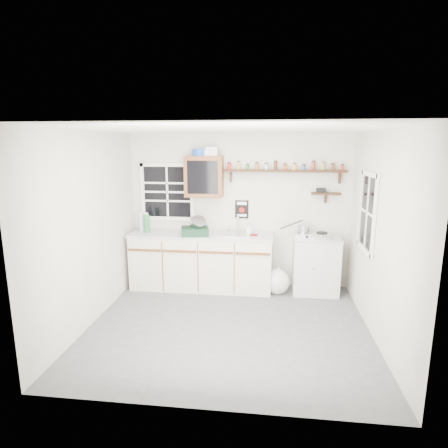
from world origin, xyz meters
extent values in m
cube|color=#49494B|center=(0.00, 0.00, -0.01)|extent=(3.60, 3.20, 0.02)
cube|color=white|center=(0.00, 0.00, 2.51)|extent=(3.60, 3.20, 0.02)
cube|color=#BAB6A7|center=(-1.81, 0.00, 1.25)|extent=(0.02, 3.20, 2.50)
cube|color=#BAB6A7|center=(1.81, 0.00, 1.25)|extent=(0.02, 3.20, 2.50)
cube|color=#BAB6A7|center=(0.00, 1.61, 1.25)|extent=(3.60, 0.02, 2.50)
cube|color=#BAB6A7|center=(0.00, -1.61, 1.25)|extent=(3.60, 0.02, 2.50)
cube|color=beige|center=(-0.58, 1.30, 0.44)|extent=(2.27, 0.60, 0.88)
cube|color=#A5A8AD|center=(-0.58, 1.30, 0.90)|extent=(2.31, 0.62, 0.04)
cube|color=brown|center=(-1.44, 0.99, 0.70)|extent=(0.53, 0.02, 0.03)
cube|color=brown|center=(-0.87, 0.99, 0.70)|extent=(0.53, 0.02, 0.03)
cube|color=brown|center=(-0.30, 0.99, 0.70)|extent=(0.53, 0.02, 0.03)
cube|color=brown|center=(0.27, 0.99, 0.70)|extent=(0.53, 0.02, 0.03)
cube|color=#B3B3AD|center=(1.25, 1.33, 0.44)|extent=(0.70, 0.55, 0.88)
cube|color=#A5A8AD|center=(1.25, 1.33, 0.90)|extent=(0.73, 0.57, 0.03)
cube|color=#B0AFB4|center=(-0.05, 1.30, 0.93)|extent=(0.52, 0.44, 0.03)
cylinder|color=#B0AFB4|center=(0.00, 1.46, 1.06)|extent=(0.02, 0.02, 0.28)
cylinder|color=#B0AFB4|center=(0.00, 1.40, 1.19)|extent=(0.02, 0.14, 0.02)
cube|color=#5C3417|center=(-0.55, 1.45, 1.82)|extent=(0.60, 0.30, 0.65)
cube|color=black|center=(-0.55, 1.29, 1.82)|extent=(0.48, 0.02, 0.52)
cylinder|color=#1A44AA|center=(-0.62, 1.45, 2.21)|extent=(0.24, 0.24, 0.11)
cube|color=silver|center=(-0.42, 1.45, 2.22)|extent=(0.18, 0.15, 0.14)
cylinder|color=silver|center=(-0.49, 1.40, 2.20)|extent=(0.12, 0.12, 0.10)
cube|color=black|center=(0.73, 1.51, 1.92)|extent=(1.91, 0.18, 0.04)
cube|color=black|center=(-0.13, 1.55, 1.82)|extent=(0.03, 0.10, 0.18)
cube|color=black|center=(1.58, 1.55, 1.82)|extent=(0.03, 0.10, 0.18)
cylinder|color=red|center=(-0.15, 1.51, 1.98)|extent=(0.06, 0.06, 0.09)
cylinder|color=black|center=(-0.15, 1.51, 2.04)|extent=(0.05, 0.05, 0.02)
cylinder|color=gold|center=(0.00, 1.51, 2.00)|extent=(0.04, 0.04, 0.12)
cylinder|color=black|center=(0.00, 1.51, 2.06)|extent=(0.04, 0.04, 0.02)
cylinder|color=#267226|center=(0.14, 1.51, 1.97)|extent=(0.05, 0.05, 0.07)
cylinder|color=black|center=(0.14, 1.51, 2.02)|extent=(0.04, 0.04, 0.02)
cylinder|color=#99591E|center=(0.29, 1.51, 1.99)|extent=(0.06, 0.06, 0.10)
cylinder|color=black|center=(0.29, 1.51, 2.05)|extent=(0.05, 0.05, 0.02)
cylinder|color=silver|center=(0.43, 1.51, 1.98)|extent=(0.05, 0.05, 0.09)
cylinder|color=black|center=(0.43, 1.51, 2.03)|extent=(0.05, 0.05, 0.02)
cylinder|color=#4C2614|center=(0.58, 1.51, 2.00)|extent=(0.06, 0.06, 0.13)
cylinder|color=black|center=(0.58, 1.51, 2.07)|extent=(0.05, 0.05, 0.02)
cylinder|color=#B24C19|center=(0.73, 1.51, 1.98)|extent=(0.06, 0.06, 0.08)
cylinder|color=black|center=(0.73, 1.51, 2.03)|extent=(0.05, 0.05, 0.02)
cylinder|color=gold|center=(0.87, 1.51, 1.98)|extent=(0.06, 0.06, 0.09)
cylinder|color=black|center=(0.87, 1.51, 2.03)|extent=(0.05, 0.05, 0.02)
cylinder|color=#334C8C|center=(1.02, 1.51, 1.97)|extent=(0.05, 0.05, 0.07)
cylinder|color=black|center=(1.02, 1.51, 2.02)|extent=(0.05, 0.05, 0.02)
cylinder|color=maroon|center=(1.16, 1.51, 2.00)|extent=(0.06, 0.06, 0.13)
cylinder|color=black|center=(1.16, 1.51, 2.07)|extent=(0.05, 0.05, 0.02)
cylinder|color=#BF8C3F|center=(1.31, 1.51, 1.99)|extent=(0.05, 0.05, 0.11)
cylinder|color=black|center=(1.31, 1.51, 2.06)|extent=(0.04, 0.04, 0.02)
cylinder|color=brown|center=(1.45, 1.51, 1.98)|extent=(0.06, 0.06, 0.09)
cylinder|color=black|center=(1.45, 1.51, 2.04)|extent=(0.05, 0.05, 0.02)
cylinder|color=red|center=(1.60, 1.51, 1.98)|extent=(0.05, 0.05, 0.08)
cylinder|color=black|center=(1.60, 1.51, 2.03)|extent=(0.04, 0.04, 0.02)
cube|color=black|center=(1.38, 1.52, 1.57)|extent=(0.45, 0.15, 0.03)
cube|color=black|center=(1.38, 1.56, 1.49)|extent=(0.03, 0.08, 0.14)
cube|color=black|center=(1.30, 1.52, 1.62)|extent=(0.14, 0.10, 0.07)
cube|color=black|center=(0.05, 1.59, 1.28)|extent=(0.22, 0.01, 0.30)
cube|color=white|center=(0.05, 1.58, 1.38)|extent=(0.16, 0.00, 0.05)
cylinder|color=#A50C0C|center=(0.05, 1.58, 1.27)|extent=(0.09, 0.01, 0.09)
cube|color=white|center=(0.05, 1.58, 1.18)|extent=(0.16, 0.00, 0.04)
cube|color=black|center=(-1.20, 1.59, 1.55)|extent=(0.85, 0.02, 0.90)
cube|color=white|center=(-1.20, 1.59, 1.55)|extent=(0.93, 0.03, 0.98)
cube|color=black|center=(1.79, 0.55, 1.45)|extent=(0.02, 0.70, 1.00)
cube|color=white|center=(1.79, 0.55, 1.45)|extent=(0.03, 0.78, 1.08)
cylinder|color=#AABDC7|center=(-1.59, 1.34, 1.07)|extent=(0.08, 0.08, 0.31)
cylinder|color=silver|center=(-1.59, 1.34, 1.24)|extent=(0.04, 0.04, 0.03)
cylinder|color=#277640|center=(-1.48, 1.28, 1.07)|extent=(0.09, 0.09, 0.29)
cylinder|color=silver|center=(-1.48, 1.28, 1.23)|extent=(0.05, 0.05, 0.03)
cube|color=black|center=(-0.66, 1.18, 0.98)|extent=(0.48, 0.40, 0.13)
cylinder|color=#B0AFB4|center=(-0.61, 1.18, 1.11)|extent=(0.34, 0.35, 0.25)
imported|color=silver|center=(0.18, 1.36, 1.01)|extent=(0.09, 0.09, 0.18)
cube|color=maroon|center=(0.25, 1.27, 0.93)|extent=(0.16, 0.15, 0.02)
cube|color=#B0AFB4|center=(1.18, 1.31, 0.95)|extent=(0.60, 0.37, 0.07)
cylinder|color=black|center=(1.04, 1.31, 0.99)|extent=(0.17, 0.17, 0.01)
cylinder|color=black|center=(1.32, 1.31, 0.99)|extent=(0.17, 0.17, 0.01)
cylinder|color=#B0AFB4|center=(1.04, 1.31, 1.04)|extent=(0.18, 0.18, 0.11)
cylinder|color=black|center=(0.86, 1.40, 1.08)|extent=(0.35, 0.11, 0.18)
ellipsoid|color=silver|center=(0.65, 1.19, 0.19)|extent=(0.41, 0.37, 0.43)
cone|color=silver|center=(0.67, 1.19, 0.39)|extent=(0.12, 0.12, 0.12)
camera|label=1|loc=(0.48, -4.49, 2.31)|focal=30.00mm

